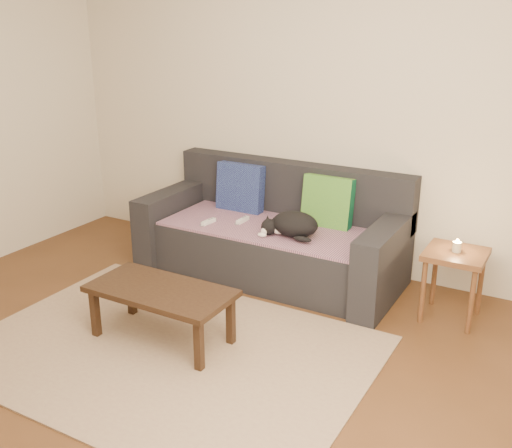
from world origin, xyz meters
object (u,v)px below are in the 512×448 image
Objects in this scene: sofa at (273,238)px; side_table at (455,264)px; wii_remote_a at (209,222)px; cat at (292,225)px; coffee_table at (161,295)px; wii_remote_b at (243,220)px.

sofa is 1.45m from side_table.
wii_remote_a is 0.30× the size of side_table.
sofa is 0.40m from cat.
sofa is at bearing 154.68° from cat.
coffee_table is at bearing -97.30° from cat.
cat is 1.20m from coffee_table.
wii_remote_b is at bearing 95.28° from coffee_table.
side_table is (1.67, 0.03, -0.04)m from wii_remote_b.
coffee_table is (0.33, -1.04, -0.13)m from wii_remote_a.
sofa is 0.54m from wii_remote_a.
sofa reaches higher than wii_remote_a.
sofa is 14.00× the size of wii_remote_b.
sofa reaches higher than wii_remote_b.
cat is at bearing -36.91° from sofa.
cat is 3.04× the size of wii_remote_b.
coffee_table is at bearing -94.91° from sofa.
wii_remote_a is at bearing -173.91° from side_table.
wii_remote_a is at bearing -148.05° from sofa.
wii_remote_a is at bearing -162.47° from cat.
sofa is 14.00× the size of wii_remote_a.
cat is 0.49× the size of coffee_table.
cat is 0.72m from wii_remote_a.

